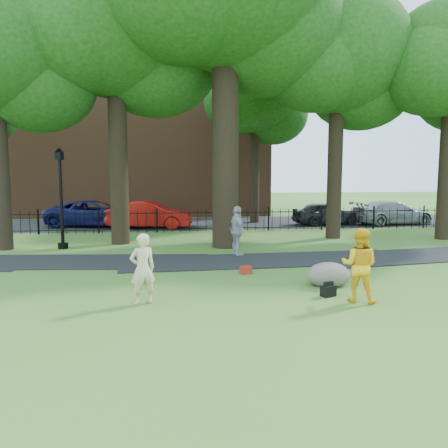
{
  "coord_description": "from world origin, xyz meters",
  "views": [
    {
      "loc": [
        -2.29,
        -11.08,
        3.07
      ],
      "look_at": [
        -0.67,
        2.0,
        1.56
      ],
      "focal_mm": 35.0,
      "sensor_mm": 36.0,
      "label": 1
    }
  ],
  "objects": [
    {
      "name": "ground",
      "position": [
        0.0,
        0.0,
        0.0
      ],
      "size": [
        120.0,
        120.0,
        0.0
      ],
      "primitive_type": "plane",
      "color": "#326423",
      "rests_on": "ground"
    },
    {
      "name": "footpath",
      "position": [
        1.0,
        3.9,
        0.0
      ],
      "size": [
        36.07,
        3.85,
        0.03
      ],
      "primitive_type": "cube",
      "rotation": [
        0.0,
        0.0,
        0.03
      ],
      "color": "black",
      "rests_on": "ground"
    },
    {
      "name": "street",
      "position": [
        0.0,
        16.0,
        0.0
      ],
      "size": [
        80.0,
        7.0,
        0.02
      ],
      "primitive_type": "cube",
      "color": "black",
      "rests_on": "ground"
    },
    {
      "name": "iron_fence",
      "position": [
        0.0,
        12.0,
        0.6
      ],
      "size": [
        44.0,
        0.04,
        1.2
      ],
      "color": "black",
      "rests_on": "ground"
    },
    {
      "name": "brick_building",
      "position": [
        -4.0,
        24.0,
        6.0
      ],
      "size": [
        18.0,
        8.0,
        12.0
      ],
      "primitive_type": "cube",
      "color": "brown",
      "rests_on": "ground"
    },
    {
      "name": "tree_row",
      "position": [
        0.52,
        8.4,
        8.15
      ],
      "size": [
        26.82,
        7.96,
        12.42
      ],
      "color": "black",
      "rests_on": "ground"
    },
    {
      "name": "woman",
      "position": [
        -2.96,
        -0.8,
        0.84
      ],
      "size": [
        0.72,
        0.6,
        1.69
      ],
      "primitive_type": "imported",
      "rotation": [
        0.0,
        0.0,
        3.52
      ],
      "color": "beige",
      "rests_on": "ground"
    },
    {
      "name": "man",
      "position": [
        2.2,
        -1.26,
        0.89
      ],
      "size": [
        1.09,
        1.03,
        1.79
      ],
      "primitive_type": "imported",
      "rotation": [
        0.0,
        0.0,
        2.59
      ],
      "color": "yellow",
      "rests_on": "ground"
    },
    {
      "name": "pedestrian",
      "position": [
        0.19,
        4.96,
        0.94
      ],
      "size": [
        0.75,
        1.19,
        1.88
      ],
      "primitive_type": "imported",
      "rotation": [
        0.0,
        0.0,
        1.86
      ],
      "color": "#9F9EA3",
      "rests_on": "ground"
    },
    {
      "name": "boulder",
      "position": [
        2.03,
        0.3,
        0.35
      ],
      "size": [
        1.26,
        0.98,
        0.7
      ],
      "primitive_type": "ellipsoid",
      "rotation": [
        0.0,
        0.0,
        -0.06
      ],
      "color": "slate",
      "rests_on": "ground"
    },
    {
      "name": "lamppost",
      "position": [
        -6.73,
        7.46,
        2.03
      ],
      "size": [
        0.41,
        0.41,
        4.13
      ],
      "rotation": [
        0.0,
        0.0,
        -0.33
      ],
      "color": "black",
      "rests_on": "ground"
    },
    {
      "name": "backpack",
      "position": [
        1.64,
        -0.75,
        0.14
      ],
      "size": [
        0.42,
        0.35,
        0.27
      ],
      "primitive_type": "cube",
      "rotation": [
        0.0,
        0.0,
        0.41
      ],
      "color": "black",
      "rests_on": "ground"
    },
    {
      "name": "red_bag",
      "position": [
        0.0,
        1.96,
        0.12
      ],
      "size": [
        0.4,
        0.32,
        0.24
      ],
      "primitive_type": "cube",
      "rotation": [
        0.0,
        0.0,
        0.3
      ],
      "color": "maroon",
      "rests_on": "ground"
    },
    {
      "name": "red_sedan",
      "position": [
        -3.45,
        13.74,
        0.78
      ],
      "size": [
        4.87,
        2.2,
        1.55
      ],
      "primitive_type": "imported",
      "rotation": [
        0.0,
        0.0,
        1.45
      ],
      "color": "#A5100C",
      "rests_on": "ground"
    },
    {
      "name": "navy_van",
      "position": [
        -6.7,
        15.09,
        0.76
      ],
      "size": [
        5.78,
        3.24,
        1.53
      ],
      "primitive_type": "imported",
      "rotation": [
        0.0,
        0.0,
        1.44
      ],
      "color": "#0E1147",
      "rests_on": "ground"
    },
    {
      "name": "grey_car",
      "position": [
        7.11,
        14.28,
        0.7
      ],
      "size": [
        4.23,
        2.05,
        1.39
      ],
      "primitive_type": "imported",
      "rotation": [
        0.0,
        0.0,
        1.67
      ],
      "color": "black",
      "rests_on": "ground"
    },
    {
      "name": "silver_car",
      "position": [
        11.15,
        13.93,
        0.72
      ],
      "size": [
        5.18,
        2.6,
        1.44
      ],
      "primitive_type": "imported",
      "rotation": [
        0.0,
        0.0,
        1.69
      ],
      "color": "gray",
      "rests_on": "ground"
    }
  ]
}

